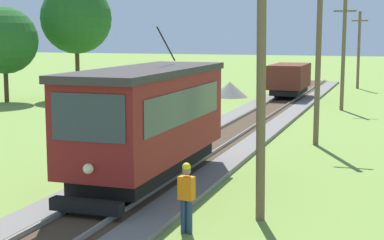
% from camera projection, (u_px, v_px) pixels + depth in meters
% --- Properties ---
extents(red_tram, '(2.60, 8.54, 4.79)m').
position_uv_depth(red_tram, '(149.00, 119.00, 19.37)').
color(red_tram, maroon).
rests_on(red_tram, rail_right).
extents(freight_car, '(2.40, 5.20, 2.31)m').
position_uv_depth(freight_car, '(289.00, 79.00, 44.47)').
color(freight_car, maroon).
rests_on(freight_car, rail_right).
extents(utility_pole_near_tram, '(1.40, 0.54, 7.48)m').
position_uv_depth(utility_pole_near_tram, '(261.00, 76.00, 15.49)').
color(utility_pole_near_tram, brown).
rests_on(utility_pole_near_tram, ground).
extents(utility_pole_mid, '(1.40, 0.41, 8.30)m').
position_uv_depth(utility_pole_mid, '(319.00, 48.00, 26.39)').
color(utility_pole_mid, brown).
rests_on(utility_pole_mid, ground).
extents(utility_pole_far, '(1.40, 0.46, 7.09)m').
position_uv_depth(utility_pole_far, '(343.00, 53.00, 38.54)').
color(utility_pole_far, brown).
rests_on(utility_pole_far, ground).
extents(utility_pole_distant, '(1.40, 0.48, 6.73)m').
position_uv_depth(utility_pole_distant, '(359.00, 49.00, 53.31)').
color(utility_pole_distant, brown).
rests_on(utility_pole_distant, ground).
extents(gravel_pile, '(2.78, 2.78, 1.18)m').
position_uv_depth(gravel_pile, '(230.00, 89.00, 46.70)').
color(gravel_pile, gray).
rests_on(gravel_pile, ground).
extents(track_worker, '(0.41, 0.29, 1.78)m').
position_uv_depth(track_worker, '(186.00, 195.00, 14.96)').
color(track_worker, navy).
rests_on(track_worker, ground).
extents(tree_right_near, '(4.70, 4.70, 6.71)m').
position_uv_depth(tree_right_near, '(4.00, 40.00, 42.76)').
color(tree_right_near, '#4C3823').
rests_on(tree_right_near, ground).
extents(tree_left_far, '(5.31, 5.31, 8.61)m').
position_uv_depth(tree_left_far, '(76.00, 18.00, 45.60)').
color(tree_left_far, '#4C3823').
rests_on(tree_left_far, ground).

